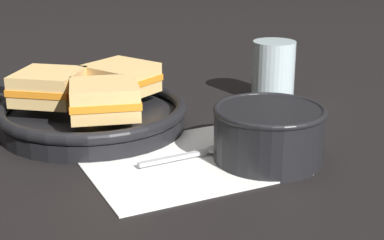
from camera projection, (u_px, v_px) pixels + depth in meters
ground_plane at (176, 144)px, 0.83m from camera, size 4.00×4.00×0.00m
napkin at (184, 161)px, 0.77m from camera, size 0.28×0.25×0.00m
soup_bowl at (269, 131)px, 0.76m from camera, size 0.15×0.15×0.07m
spoon at (208, 151)px, 0.79m from camera, size 0.15×0.04×0.01m
skillet at (92, 115)px, 0.89m from camera, size 0.31×0.36×0.04m
sandwich_near_left at (49, 87)px, 0.88m from camera, size 0.13×0.13×0.05m
sandwich_near_right at (104, 99)px, 0.82m from camera, size 0.11×0.11×0.05m
sandwich_far_left at (121, 78)px, 0.93m from camera, size 0.13×0.13×0.05m
drinking_glass at (273, 71)px, 1.03m from camera, size 0.07×0.07×0.10m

